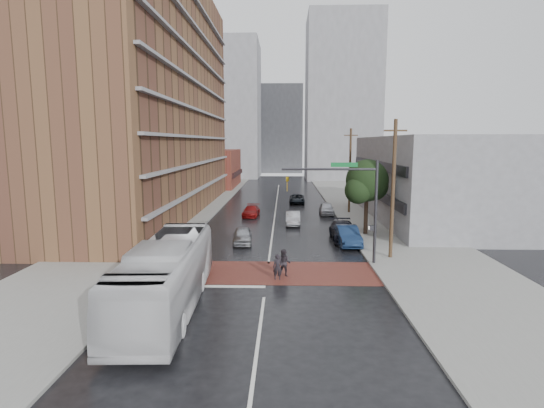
{
  "coord_description": "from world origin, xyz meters",
  "views": [
    {
      "loc": [
        1.08,
        -26.1,
        8.39
      ],
      "look_at": [
        0.11,
        7.42,
        3.5
      ],
      "focal_mm": 28.0,
      "sensor_mm": 36.0,
      "label": 1
    }
  ],
  "objects_px": {
    "transit_bus": "(167,275)",
    "car_travel_a": "(242,236)",
    "car_parked_mid": "(344,231)",
    "car_travel_c": "(251,211)",
    "suv_travel": "(297,199)",
    "car_parked_near": "(347,236)",
    "pedestrian_b": "(284,263)",
    "car_travel_b": "(293,218)",
    "pedestrian_a": "(278,267)",
    "car_parked_far": "(327,209)"
  },
  "relations": [
    {
      "from": "transit_bus",
      "to": "car_travel_a",
      "type": "distance_m",
      "value": 14.33
    },
    {
      "from": "car_travel_b",
      "to": "suv_travel",
      "type": "height_order",
      "value": "car_travel_b"
    },
    {
      "from": "transit_bus",
      "to": "car_parked_far",
      "type": "distance_m",
      "value": 30.79
    },
    {
      "from": "car_travel_b",
      "to": "car_parked_mid",
      "type": "height_order",
      "value": "car_parked_mid"
    },
    {
      "from": "car_travel_a",
      "to": "car_travel_c",
      "type": "distance_m",
      "value": 13.11
    },
    {
      "from": "car_travel_c",
      "to": "car_travel_a",
      "type": "bearing_deg",
      "value": -85.58
    },
    {
      "from": "pedestrian_a",
      "to": "suv_travel",
      "type": "distance_m",
      "value": 33.17
    },
    {
      "from": "car_travel_a",
      "to": "car_parked_far",
      "type": "relative_size",
      "value": 0.97
    },
    {
      "from": "pedestrian_b",
      "to": "suv_travel",
      "type": "height_order",
      "value": "pedestrian_b"
    },
    {
      "from": "transit_bus",
      "to": "pedestrian_b",
      "type": "distance_m",
      "value": 8.01
    },
    {
      "from": "pedestrian_a",
      "to": "suv_travel",
      "type": "relative_size",
      "value": 0.35
    },
    {
      "from": "transit_bus",
      "to": "pedestrian_a",
      "type": "relative_size",
      "value": 7.97
    },
    {
      "from": "car_travel_a",
      "to": "car_travel_b",
      "type": "bearing_deg",
      "value": 57.34
    },
    {
      "from": "car_travel_b",
      "to": "pedestrian_b",
      "type": "bearing_deg",
      "value": -92.37
    },
    {
      "from": "pedestrian_b",
      "to": "car_parked_near",
      "type": "xyz_separation_m",
      "value": [
        5.2,
        8.49,
        -0.09
      ]
    },
    {
      "from": "car_travel_a",
      "to": "car_parked_far",
      "type": "distance_m",
      "value": 16.96
    },
    {
      "from": "suv_travel",
      "to": "car_parked_mid",
      "type": "height_order",
      "value": "car_parked_mid"
    },
    {
      "from": "pedestrian_b",
      "to": "transit_bus",
      "type": "bearing_deg",
      "value": -123.89
    },
    {
      "from": "transit_bus",
      "to": "car_travel_a",
      "type": "xyz_separation_m",
      "value": [
        2.42,
        14.08,
        -1.09
      ]
    },
    {
      "from": "suv_travel",
      "to": "car_parked_mid",
      "type": "bearing_deg",
      "value": -79.74
    },
    {
      "from": "pedestrian_b",
      "to": "car_travel_b",
      "type": "distance_m",
      "value": 16.94
    },
    {
      "from": "suv_travel",
      "to": "car_parked_near",
      "type": "distance_m",
      "value": 24.25
    },
    {
      "from": "pedestrian_b",
      "to": "car_parked_far",
      "type": "distance_m",
      "value": 23.97
    },
    {
      "from": "car_travel_c",
      "to": "car_parked_mid",
      "type": "bearing_deg",
      "value": -49.13
    },
    {
      "from": "pedestrian_b",
      "to": "car_travel_c",
      "type": "relative_size",
      "value": 0.41
    },
    {
      "from": "car_parked_near",
      "to": "car_travel_b",
      "type": "bearing_deg",
      "value": 114.37
    },
    {
      "from": "car_travel_b",
      "to": "car_parked_far",
      "type": "relative_size",
      "value": 1.02
    },
    {
      "from": "car_travel_a",
      "to": "car_travel_c",
      "type": "bearing_deg",
      "value": 86.89
    },
    {
      "from": "pedestrian_a",
      "to": "car_parked_mid",
      "type": "xyz_separation_m",
      "value": [
        5.57,
        10.9,
        -0.01
      ]
    },
    {
      "from": "car_travel_a",
      "to": "car_parked_near",
      "type": "distance_m",
      "value": 8.7
    },
    {
      "from": "car_parked_mid",
      "to": "car_parked_near",
      "type": "bearing_deg",
      "value": -89.17
    },
    {
      "from": "pedestrian_a",
      "to": "car_parked_near",
      "type": "relative_size",
      "value": 0.33
    },
    {
      "from": "car_travel_a",
      "to": "car_parked_far",
      "type": "height_order",
      "value": "car_parked_far"
    },
    {
      "from": "car_travel_b",
      "to": "car_parked_near",
      "type": "xyz_separation_m",
      "value": [
        4.31,
        -8.42,
        0.11
      ]
    },
    {
      "from": "car_parked_mid",
      "to": "car_parked_far",
      "type": "xyz_separation_m",
      "value": [
        -0.2,
        13.16,
        -0.09
      ]
    },
    {
      "from": "pedestrian_b",
      "to": "car_travel_b",
      "type": "height_order",
      "value": "pedestrian_b"
    },
    {
      "from": "car_parked_near",
      "to": "pedestrian_b",
      "type": "bearing_deg",
      "value": -124.25
    },
    {
      "from": "car_travel_b",
      "to": "car_parked_far",
      "type": "distance_m",
      "value": 7.71
    },
    {
      "from": "pedestrian_b",
      "to": "car_travel_c",
      "type": "height_order",
      "value": "pedestrian_b"
    },
    {
      "from": "car_travel_c",
      "to": "car_parked_far",
      "type": "relative_size",
      "value": 1.04
    },
    {
      "from": "suv_travel",
      "to": "car_parked_near",
      "type": "xyz_separation_m",
      "value": [
        3.45,
        -24.01,
        0.17
      ]
    },
    {
      "from": "car_parked_mid",
      "to": "car_travel_c",
      "type": "bearing_deg",
      "value": 127.26
    },
    {
      "from": "car_travel_a",
      "to": "car_travel_b",
      "type": "xyz_separation_m",
      "value": [
        4.39,
        8.16,
        0.02
      ]
    },
    {
      "from": "pedestrian_b",
      "to": "car_parked_mid",
      "type": "relative_size",
      "value": 0.33
    },
    {
      "from": "pedestrian_a",
      "to": "car_travel_b",
      "type": "distance_m",
      "value": 17.56
    },
    {
      "from": "transit_bus",
      "to": "suv_travel",
      "type": "height_order",
      "value": "transit_bus"
    },
    {
      "from": "transit_bus",
      "to": "car_parked_mid",
      "type": "height_order",
      "value": "transit_bus"
    },
    {
      "from": "car_parked_near",
      "to": "car_parked_far",
      "type": "distance_m",
      "value": 14.96
    },
    {
      "from": "suv_travel",
      "to": "car_parked_near",
      "type": "bearing_deg",
      "value": -80.29
    },
    {
      "from": "suv_travel",
      "to": "car_parked_far",
      "type": "height_order",
      "value": "car_parked_far"
    }
  ]
}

